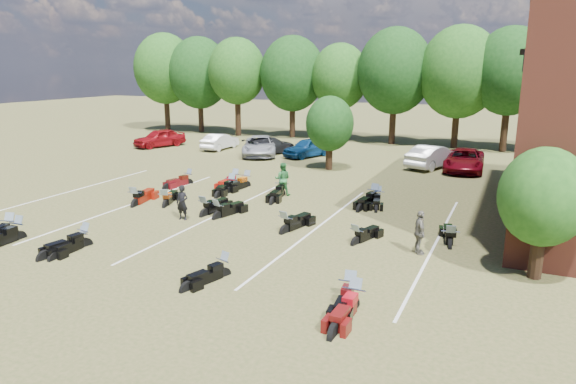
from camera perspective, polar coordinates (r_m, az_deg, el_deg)
The scene contains 37 objects.
ground at distance 20.51m, azimuth -5.11°, elevation -5.64°, with size 160.00×160.00×0.00m, color brown.
car_0 at distance 46.01m, azimuth -14.09°, elevation 5.85°, with size 1.82×4.52×1.54m, color maroon.
car_1 at distance 43.68m, azimuth -7.56°, elevation 5.59°, with size 1.40×4.01×1.32m, color silver.
car_2 at distance 40.29m, azimuth -3.13°, elevation 5.14°, with size 2.51×5.45×1.51m, color gray.
car_3 at distance 41.01m, azimuth -2.00°, elevation 5.19°, with size 1.89×4.66×1.35m, color black.
car_4 at distance 39.66m, azimuth 2.21°, elevation 4.96°, with size 1.70×4.22×1.44m, color navy.
car_5 at distance 36.68m, azimuth 15.76°, elevation 3.83°, with size 1.66×4.76×1.57m, color beige.
car_6 at distance 36.15m, azimuth 19.00°, elevation 3.37°, with size 2.43×5.26×1.46m, color #60050F.
car_7 at distance 36.04m, azimuth 26.54°, elevation 2.56°, with size 1.93×4.74×1.38m, color #3D3D42.
person_black at distance 23.71m, azimuth -11.67°, elevation -1.18°, with size 0.58×0.38×1.59m, color black.
person_green at distance 27.65m, azimuth -0.61°, elevation 1.45°, with size 0.87×0.68×1.79m, color #2A7036.
person_grey at distance 19.63m, azimuth 14.43°, elevation -4.37°, with size 0.98×0.41×1.67m, color #5E5A51.
motorcycle_0 at distance 23.52m, azimuth -27.73°, elevation -4.66°, with size 0.77×2.40×1.34m, color black, non-canonical shape.
motorcycle_1 at distance 23.97m, azimuth -28.49°, elevation -4.43°, with size 0.80×2.51×1.40m, color black, non-canonical shape.
motorcycle_2 at distance 21.50m, azimuth -21.78°, elevation -5.69°, with size 0.64×2.01×1.12m, color black, non-canonical shape.
motorcycle_3 at distance 21.55m, azimuth -21.65°, elevation -5.63°, with size 0.74×2.32×1.30m, color black, non-canonical shape.
motorcycle_4 at distance 17.45m, azimuth -7.20°, elevation -9.27°, with size 0.66×2.08×1.16m, color black, non-canonical shape.
motorcycle_5 at distance 15.80m, azimuth 6.82°, elevation -11.82°, with size 0.71×2.23×1.24m, color black, non-canonical shape.
motorcycle_6 at distance 15.26m, azimuth 7.32°, elevation -12.81°, with size 0.74×2.32×1.29m, color #520C0B, non-canonical shape.
motorcycle_7 at distance 26.81m, azimuth -16.59°, elevation -1.50°, with size 0.80×2.52×1.40m, color maroon, non-canonical shape.
motorcycle_8 at distance 26.32m, azimuth -13.45°, elevation -1.58°, with size 0.73×2.28×1.27m, color black, non-canonical shape.
motorcycle_9 at distance 23.83m, azimuth -7.78°, elevation -2.93°, with size 0.74×2.32×1.29m, color black, non-canonical shape.
motorcycle_10 at distance 24.35m, azimuth -9.21°, elevation -2.62°, with size 0.77×2.43×1.35m, color black, non-canonical shape.
motorcycle_11 at distance 21.63m, azimuth -0.31°, elevation -4.54°, with size 0.77×2.42×1.35m, color black, non-canonical shape.
motorcycle_12 at distance 20.46m, azimuth 7.56°, elevation -5.76°, with size 0.66×2.09×1.16m, color black, non-canonical shape.
motorcycle_13 at distance 20.94m, azimuth 17.50°, elevation -5.83°, with size 0.72×2.26×1.26m, color black, non-canonical shape.
motorcycle_14 at distance 31.04m, azimuth -11.00°, elevation 0.87°, with size 0.72×2.26×1.26m, color #4E0B0F, non-canonical shape.
motorcycle_15 at distance 30.42m, azimuth -5.93°, elevation 0.80°, with size 0.75×2.36×1.31m, color #A0120B, non-canonical shape.
motorcycle_16 at distance 29.11m, azimuth -6.30°, elevation 0.19°, with size 0.75×2.35×1.31m, color black, non-canonical shape.
motorcycle_17 at distance 29.87m, azimuth -4.64°, elevation 0.58°, with size 0.77×2.41×1.34m, color black, non-canonical shape.
motorcycle_18 at distance 27.78m, azimuth -0.66°, elevation -0.39°, with size 0.78×2.46×1.37m, color black, non-canonical shape.
motorcycle_19 at distance 26.63m, azimuth 9.91°, elevation -1.22°, with size 0.69×2.18×1.22m, color black, non-canonical shape.
motorcycle_20 at distance 26.63m, azimuth 9.48°, elevation -1.20°, with size 0.78×2.46×1.37m, color black, non-canonical shape.
tree_line at distance 47.00m, azimuth 11.68°, elevation 12.92°, with size 56.00×6.00×9.79m.
young_tree_near_building at distance 18.26m, azimuth 26.53°, elevation -0.51°, with size 2.80×2.80×4.16m.
young_tree_midfield at distance 34.51m, azimuth 4.65°, elevation 7.58°, with size 3.20×3.20×4.70m.
parking_lines at distance 24.43m, azimuth -7.78°, elevation -2.49°, with size 20.10×14.00×0.01m.
Camera 1 is at (9.62, -16.78, 6.81)m, focal length 32.00 mm.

